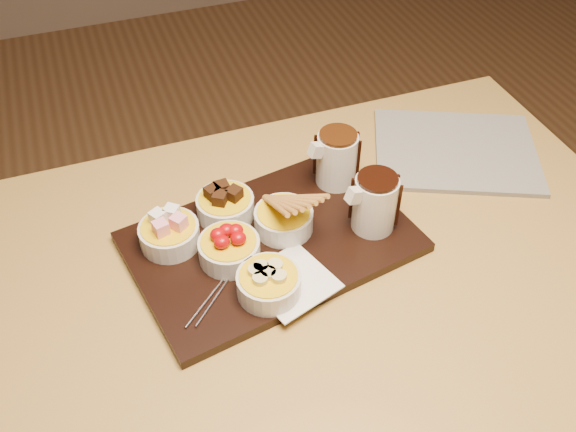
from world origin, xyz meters
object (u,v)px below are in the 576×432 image
object	(u,v)px
dining_table	(310,301)
pitcher_milk_chocolate	(337,159)
newspaper	(456,151)
bowl_strawberries	(229,250)
pitcher_dark_chocolate	(375,204)
serving_board	(271,242)

from	to	relation	value
dining_table	pitcher_milk_chocolate	bearing A→B (deg)	55.58
pitcher_milk_chocolate	newspaper	distance (m)	0.27
bowl_strawberries	pitcher_dark_chocolate	size ratio (longest dim) A/B	0.99
serving_board	newspaper	xyz separation A→B (m)	(0.43, 0.12, -0.00)
serving_board	bowl_strawberries	size ratio (longest dim) A/B	4.60
pitcher_dark_chocolate	pitcher_milk_chocolate	size ratio (longest dim) A/B	1.00
pitcher_milk_chocolate	newspaper	xyz separation A→B (m)	(0.27, 0.02, -0.06)
bowl_strawberries	pitcher_dark_chocolate	xyz separation A→B (m)	(0.25, -0.01, 0.03)
serving_board	newspaper	distance (m)	0.44
pitcher_milk_chocolate	serving_board	bearing A→B (deg)	-158.20
serving_board	newspaper	bearing A→B (deg)	4.90
serving_board	pitcher_dark_chocolate	xyz separation A→B (m)	(0.17, -0.03, 0.06)
bowl_strawberries	newspaper	xyz separation A→B (m)	(0.50, 0.13, -0.03)
dining_table	pitcher_dark_chocolate	bearing A→B (deg)	14.45
dining_table	serving_board	size ratio (longest dim) A/B	2.61
newspaper	bowl_strawberries	bearing A→B (deg)	-140.70
newspaper	dining_table	bearing A→B (deg)	-130.53
serving_board	newspaper	world-z (taller)	serving_board
serving_board	bowl_strawberries	xyz separation A→B (m)	(-0.08, -0.02, 0.03)
bowl_strawberries	newspaper	distance (m)	0.52
dining_table	bowl_strawberries	world-z (taller)	bowl_strawberries
serving_board	bowl_strawberries	bearing A→B (deg)	-176.42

